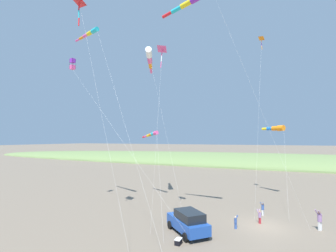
# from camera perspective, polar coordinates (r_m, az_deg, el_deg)

# --- Properties ---
(ground_plane) EXTENTS (600.00, 600.00, 0.00)m
(ground_plane) POSITION_cam_1_polar(r_m,az_deg,el_deg) (24.95, 21.25, -20.66)
(ground_plane) COLOR #756654
(dune_ridge_grassy) EXTENTS (28.00, 240.00, 6.71)m
(dune_ridge_grassy) POSITION_cam_1_polar(r_m,az_deg,el_deg) (79.09, 23.11, -8.28)
(dune_ridge_grassy) COLOR #6B844C
(dune_ridge_grassy) RESTS_ON ground_plane
(parked_car) EXTENTS (4.29, 4.40, 1.85)m
(parked_car) POSITION_cam_1_polar(r_m,az_deg,el_deg) (21.61, 4.62, -21.06)
(parked_car) COLOR #1E479E
(parked_car) RESTS_ON ground_plane
(cooler_box) EXTENTS (0.62, 0.42, 0.42)m
(cooler_box) POSITION_cam_1_polar(r_m,az_deg,el_deg) (19.87, 2.41, -25.01)
(cooler_box) COLOR black
(cooler_box) RESTS_ON ground_plane
(person_adult_flyer) EXTENTS (0.61, 0.62, 1.73)m
(person_adult_flyer) POSITION_cam_1_polar(r_m,az_deg,el_deg) (25.57, 31.50, -17.78)
(person_adult_flyer) COLOR silver
(person_adult_flyer) RESTS_ON ground_plane
(person_child_green_jacket) EXTENTS (0.45, 0.45, 1.27)m
(person_child_green_jacket) POSITION_cam_1_polar(r_m,az_deg,el_deg) (25.29, 20.34, -18.80)
(person_child_green_jacket) COLOR #B72833
(person_child_green_jacket) RESTS_ON ground_plane
(person_child_grey_jacket) EXTENTS (0.34, 0.40, 1.15)m
(person_child_grey_jacket) POSITION_cam_1_polar(r_m,az_deg,el_deg) (23.36, 15.29, -20.41)
(person_child_grey_jacket) COLOR #335199
(person_child_grey_jacket) RESTS_ON ground_plane
(person_bystander_far) EXTENTS (0.47, 0.41, 1.35)m
(person_bystander_far) POSITION_cam_1_polar(r_m,az_deg,el_deg) (27.79, 20.95, -17.21)
(person_bystander_far) COLOR silver
(person_bystander_far) RESTS_ON ground_plane
(kite_windsock_checkered_midright) EXTENTS (11.43, 2.99, 9.43)m
(kite_windsock_checkered_midright) POSITION_cam_1_polar(r_m,az_deg,el_deg) (35.80, 23.54, -0.50)
(kite_windsock_checkered_midright) COLOR orange
(kite_windsock_checkered_midright) RESTS_ON ground_plane
(kite_box_yellow_midlevel) EXTENTS (3.83, 15.88, 16.84)m
(kite_box_yellow_midlevel) POSITION_cam_1_polar(r_m,az_deg,el_deg) (31.13, -21.04, 13.08)
(kite_box_yellow_midlevel) COLOR purple
(kite_box_yellow_midlevel) RESTS_ON ground_plane
(kite_delta_small_distant) EXTENTS (3.12, 7.69, 20.22)m
(kite_delta_small_distant) POSITION_cam_1_polar(r_m,az_deg,el_deg) (25.81, -19.63, 25.27)
(kite_delta_small_distant) COLOR red
(kite_delta_small_distant) RESTS_ON ground_plane
(kite_windsock_white_trailing) EXTENTS (9.43, 8.51, 18.33)m
(kite_windsock_white_trailing) POSITION_cam_1_polar(r_m,az_deg,el_deg) (31.69, -4.26, 15.24)
(kite_windsock_white_trailing) COLOR white
(kite_windsock_white_trailing) RESTS_ON ground_plane
(kite_windsock_orange_high_right) EXTENTS (3.88, 12.56, 20.96)m
(kite_windsock_orange_high_right) POSITION_cam_1_polar(r_m,az_deg,el_deg) (25.42, 5.82, 26.82)
(kite_windsock_orange_high_right) COLOR white
(kite_windsock_orange_high_right) RESTS_ON ground_plane
(kite_windsock_long_streamer_right) EXTENTS (13.26, 9.37, 8.70)m
(kite_windsock_long_streamer_right) POSITION_cam_1_polar(r_m,az_deg,el_deg) (32.52, -3.80, -1.94)
(kite_windsock_long_streamer_right) COLOR #EF4C93
(kite_windsock_long_streamer_right) RESTS_ON ground_plane
(kite_delta_long_streamer_left) EXTENTS (8.28, 1.08, 20.59)m
(kite_delta_long_streamer_left) POSITION_cam_1_polar(r_m,az_deg,el_deg) (35.06, 20.75, 18.11)
(kite_delta_long_streamer_left) COLOR orange
(kite_delta_long_streamer_left) RESTS_ON ground_plane
(kite_delta_red_high_left) EXTENTS (3.90, 1.52, 16.66)m
(kite_delta_red_high_left) POSITION_cam_1_polar(r_m,az_deg,el_deg) (25.01, -1.28, 17.12)
(kite_delta_red_high_left) COLOR #EF4C93
(kite_delta_red_high_left) RESTS_ON ground_plane
(kite_windsock_purple_drifting) EXTENTS (7.64, 15.31, 19.67)m
(kite_windsock_purple_drifting) POSITION_cam_1_polar(r_m,az_deg,el_deg) (30.76, -17.71, 19.55)
(kite_windsock_purple_drifting) COLOR #1EB7C6
(kite_windsock_purple_drifting) RESTS_ON ground_plane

